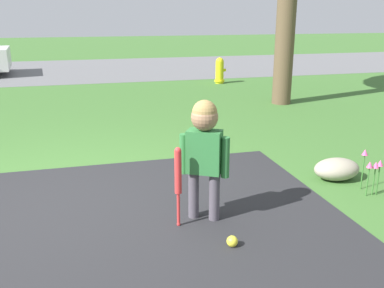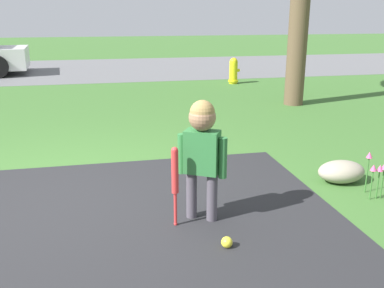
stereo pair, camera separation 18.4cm
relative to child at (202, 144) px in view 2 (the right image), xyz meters
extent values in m
plane|color=#3D6B2D|center=(-1.23, 0.63, -0.68)|extent=(60.00, 60.00, 0.00)
cube|color=slate|center=(-1.23, 10.82, -0.68)|extent=(40.00, 6.00, 0.01)
cylinder|color=#4C4751|center=(-0.08, 0.05, -0.47)|extent=(0.09, 0.09, 0.43)
cylinder|color=#4C4751|center=(0.08, -0.05, -0.47)|extent=(0.09, 0.09, 0.43)
cube|color=#2D7238|center=(0.00, 0.00, -0.07)|extent=(0.33, 0.28, 0.37)
cylinder|color=#2D7238|center=(-0.15, 0.09, -0.10)|extent=(0.07, 0.07, 0.35)
cylinder|color=#2D7238|center=(0.15, -0.09, -0.10)|extent=(0.07, 0.07, 0.35)
sphere|color=#997051|center=(0.00, 0.00, 0.23)|extent=(0.22, 0.22, 0.22)
sphere|color=#997A47|center=(0.00, 0.00, 0.27)|extent=(0.21, 0.21, 0.21)
sphere|color=red|center=(-0.24, -0.08, -0.67)|extent=(0.03, 0.03, 0.03)
cylinder|color=red|center=(-0.24, -0.08, -0.53)|extent=(0.03, 0.03, 0.30)
cylinder|color=red|center=(-0.24, -0.08, -0.20)|extent=(0.06, 0.06, 0.37)
sphere|color=red|center=(-0.24, -0.08, -0.01)|extent=(0.06, 0.06, 0.06)
sphere|color=yellow|center=(0.08, -0.51, -0.64)|extent=(0.09, 0.09, 0.09)
cylinder|color=yellow|center=(2.50, 7.09, -0.41)|extent=(0.21, 0.21, 0.55)
sphere|color=yellow|center=(2.50, 7.09, -0.13)|extent=(0.20, 0.20, 0.20)
cylinder|color=yellow|center=(2.50, 7.09, -0.62)|extent=(0.26, 0.26, 0.04)
cylinder|color=yellow|center=(2.61, 7.09, -0.35)|extent=(0.09, 0.07, 0.07)
cylinder|color=black|center=(-3.70, 11.13, -0.37)|extent=(0.64, 0.23, 0.63)
cylinder|color=brown|center=(2.88, 4.38, 1.27)|extent=(0.37, 0.37, 3.90)
cylinder|color=#38702D|center=(1.79, 0.05, -0.53)|extent=(0.01, 0.01, 0.30)
cylinder|color=#38702D|center=(1.75, 0.06, -0.54)|extent=(0.01, 0.01, 0.28)
cone|color=#E54C8C|center=(1.75, 0.06, -0.37)|extent=(0.06, 0.06, 0.06)
cylinder|color=#38702D|center=(1.68, 0.05, -0.53)|extent=(0.01, 0.01, 0.30)
cone|color=#E54C8C|center=(1.68, 0.05, -0.36)|extent=(0.06, 0.06, 0.06)
cylinder|color=#38702D|center=(1.73, 0.21, -0.50)|extent=(0.01, 0.01, 0.37)
cone|color=#E54C8C|center=(1.73, 0.21, -0.29)|extent=(0.06, 0.06, 0.06)
ellipsoid|color=#9E937F|center=(1.64, 0.51, -0.56)|extent=(0.50, 0.35, 0.23)
camera|label=1|loc=(-0.97, -3.24, 1.04)|focal=40.00mm
camera|label=2|loc=(-0.79, -3.29, 1.04)|focal=40.00mm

